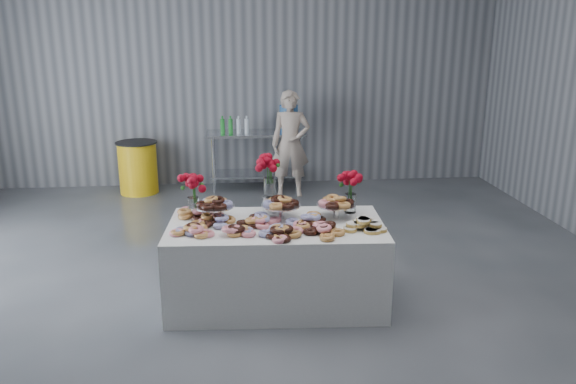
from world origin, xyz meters
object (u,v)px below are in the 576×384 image
at_px(prep_table, 256,150).
at_px(person, 291,144).
at_px(display_table, 276,263).
at_px(water_jug, 289,115).
at_px(trash_barrel, 138,167).

xyz_separation_m(prep_table, person, (0.49, -0.37, 0.16)).
xyz_separation_m(display_table, water_jug, (0.47, 3.77, 0.77)).
distance_m(display_table, trash_barrel, 4.17).
relative_size(prep_table, water_jug, 2.71).
distance_m(display_table, prep_table, 3.78).
xyz_separation_m(water_jug, person, (-0.01, -0.37, -0.37)).
bearing_deg(person, trash_barrel, 176.06).
bearing_deg(water_jug, trash_barrel, -179.39).
relative_size(person, trash_barrel, 1.99).
bearing_deg(display_table, person, 82.23).
height_order(prep_table, water_jug, water_jug).
relative_size(prep_table, trash_barrel, 1.91).
xyz_separation_m(person, trash_barrel, (-2.28, 0.34, -0.39)).
bearing_deg(water_jug, display_table, -97.12).
bearing_deg(display_table, prep_table, 90.43).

